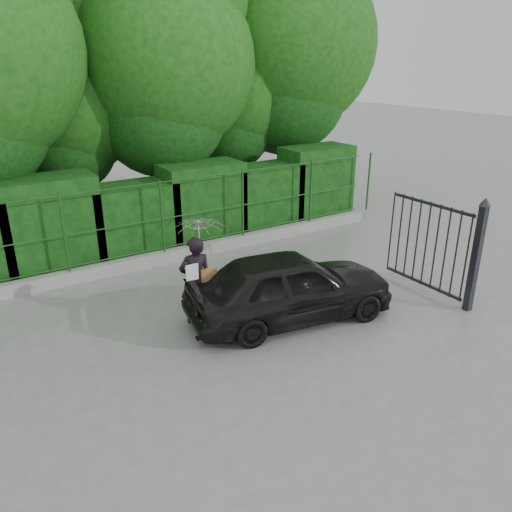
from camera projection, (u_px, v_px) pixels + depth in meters
ground at (245, 348)px, 8.84m from camera, size 80.00×80.00×0.00m
kerb at (150, 260)px, 12.31m from camera, size 14.00×0.25×0.30m
fence at (155, 218)px, 12.03m from camera, size 14.13×0.06×1.80m
hedge at (137, 215)px, 12.83m from camera, size 14.20×1.20×2.28m
trees at (133, 65)px, 13.77m from camera, size 17.10×6.15×8.08m
gate at (455, 248)px, 10.15m from camera, size 0.22×2.33×2.36m
woman at (199, 255)px, 9.36m from camera, size 0.98×0.99×2.05m
car at (290, 286)px, 9.64m from camera, size 4.28×2.31×1.38m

